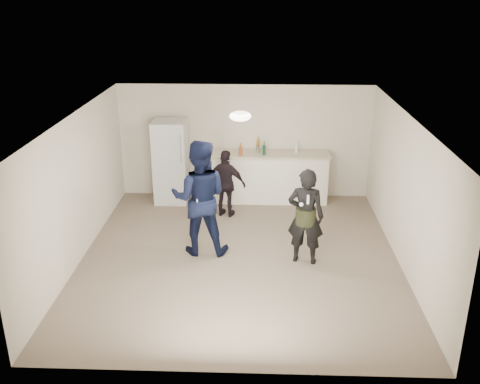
{
  "coord_description": "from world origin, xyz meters",
  "views": [
    {
      "loc": [
        0.32,
        -8.32,
        4.47
      ],
      "look_at": [
        0.0,
        0.2,
        1.15
      ],
      "focal_mm": 40.0,
      "sensor_mm": 36.0,
      "label": 1
    }
  ],
  "objects_px": {
    "man": "(200,198)",
    "fridge": "(171,161)",
    "counter": "(267,178)",
    "spectator": "(226,184)",
    "shaker": "(258,149)",
    "woman": "(306,216)"
  },
  "relations": [
    {
      "from": "fridge",
      "to": "shaker",
      "type": "bearing_deg",
      "value": 2.19
    },
    {
      "from": "fridge",
      "to": "woman",
      "type": "xyz_separation_m",
      "value": [
        2.7,
        -2.7,
        -0.06
      ]
    },
    {
      "from": "counter",
      "to": "shaker",
      "type": "height_order",
      "value": "shaker"
    },
    {
      "from": "counter",
      "to": "spectator",
      "type": "relative_size",
      "value": 1.85
    },
    {
      "from": "fridge",
      "to": "woman",
      "type": "distance_m",
      "value": 3.82
    },
    {
      "from": "woman",
      "to": "spectator",
      "type": "height_order",
      "value": "woman"
    },
    {
      "from": "man",
      "to": "spectator",
      "type": "xyz_separation_m",
      "value": [
        0.36,
        1.59,
        -0.33
      ]
    },
    {
      "from": "woman",
      "to": "spectator",
      "type": "distance_m",
      "value": 2.39
    },
    {
      "from": "counter",
      "to": "shaker",
      "type": "relative_size",
      "value": 15.29
    },
    {
      "from": "man",
      "to": "fridge",
      "type": "bearing_deg",
      "value": -69.09
    },
    {
      "from": "shaker",
      "to": "man",
      "type": "relative_size",
      "value": 0.08
    },
    {
      "from": "counter",
      "to": "fridge",
      "type": "bearing_deg",
      "value": -178.07
    },
    {
      "from": "shaker",
      "to": "spectator",
      "type": "relative_size",
      "value": 0.12
    },
    {
      "from": "fridge",
      "to": "spectator",
      "type": "height_order",
      "value": "fridge"
    },
    {
      "from": "shaker",
      "to": "fridge",
      "type": "bearing_deg",
      "value": -177.81
    },
    {
      "from": "shaker",
      "to": "spectator",
      "type": "xyz_separation_m",
      "value": [
        -0.63,
        -0.87,
        -0.47
      ]
    },
    {
      "from": "man",
      "to": "spectator",
      "type": "bearing_deg",
      "value": -102.17
    },
    {
      "from": "fridge",
      "to": "shaker",
      "type": "distance_m",
      "value": 1.9
    },
    {
      "from": "counter",
      "to": "shaker",
      "type": "xyz_separation_m",
      "value": [
        -0.21,
        0.0,
        0.65
      ]
    },
    {
      "from": "counter",
      "to": "fridge",
      "type": "distance_m",
      "value": 2.12
    },
    {
      "from": "fridge",
      "to": "man",
      "type": "distance_m",
      "value": 2.55
    },
    {
      "from": "shaker",
      "to": "woman",
      "type": "height_order",
      "value": "woman"
    }
  ]
}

